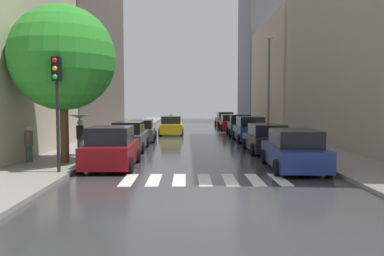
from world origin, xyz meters
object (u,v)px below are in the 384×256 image
at_px(parked_car_right_sixth, 225,120).
at_px(pedestrian_near_tree, 80,125).
at_px(parked_car_left_nearest, 111,149).
at_px(parked_car_right_third, 250,130).
at_px(parked_car_right_fourth, 240,126).
at_px(taxi_midroad, 171,126).
at_px(parked_car_right_second, 266,139).
at_px(street_tree_left, 63,58).
at_px(parked_car_right_fifth, 230,123).
at_px(lamp_post_right, 269,80).
at_px(parked_car_left_second, 129,137).
at_px(pedestrian_foreground, 29,143).
at_px(parked_car_left_third, 142,131).
at_px(parked_car_right_nearest, 294,151).
at_px(traffic_light_left_corner, 57,88).

height_order(parked_car_right_sixth, pedestrian_near_tree, pedestrian_near_tree).
bearing_deg(parked_car_right_sixth, parked_car_left_nearest, 163.64).
relative_size(parked_car_right_third, parked_car_right_fourth, 0.95).
height_order(parked_car_right_third, taxi_midroad, taxi_midroad).
bearing_deg(taxi_midroad, parked_car_right_sixth, -27.94).
xyz_separation_m(parked_car_right_second, street_tree_left, (-9.74, -4.61, 3.91)).
height_order(parked_car_left_nearest, pedestrian_near_tree, pedestrian_near_tree).
height_order(parked_car_right_fifth, pedestrian_near_tree, pedestrian_near_tree).
distance_m(street_tree_left, lamp_post_right, 16.71).
height_order(parked_car_left_second, parked_car_right_second, parked_car_left_second).
relative_size(parked_car_right_sixth, street_tree_left, 0.68).
relative_size(parked_car_left_second, street_tree_left, 0.69).
bearing_deg(parked_car_right_sixth, parked_car_right_fifth, 177.88).
relative_size(pedestrian_foreground, street_tree_left, 0.23).
xyz_separation_m(parked_car_left_third, parked_car_right_fourth, (7.81, 4.91, 0.10)).
xyz_separation_m(parked_car_left_third, parked_car_right_nearest, (7.67, -12.06, 0.04)).
xyz_separation_m(parked_car_left_second, parked_car_right_third, (7.87, 5.15, 0.05)).
relative_size(parked_car_right_fifth, lamp_post_right, 0.57).
height_order(parked_car_left_nearest, parked_car_left_second, parked_car_left_nearest).
height_order(parked_car_right_second, parked_car_right_fifth, parked_car_right_fifth).
distance_m(parked_car_left_nearest, lamp_post_right, 16.12).
height_order(parked_car_left_nearest, parked_car_right_fifth, parked_car_left_nearest).
bearing_deg(parked_car_left_second, parked_car_right_nearest, -131.08).
distance_m(parked_car_right_nearest, pedestrian_near_tree, 10.22).
bearing_deg(lamp_post_right, parked_car_left_third, -173.39).
xyz_separation_m(parked_car_right_nearest, parked_car_right_sixth, (0.14, 29.56, 0.03)).
distance_m(parked_car_left_third, traffic_light_left_corner, 13.64).
relative_size(parked_car_left_second, parked_car_right_third, 1.11).
bearing_deg(parked_car_left_second, parked_car_right_fourth, -37.89).
xyz_separation_m(parked_car_right_sixth, lamp_post_right, (1.63, -16.40, 3.68)).
height_order(street_tree_left, lamp_post_right, lamp_post_right).
distance_m(parked_car_right_third, parked_car_right_fourth, 5.27).
distance_m(parked_car_right_second, pedestrian_foreground, 12.21).
relative_size(parked_car_right_fourth, traffic_light_left_corner, 1.03).
relative_size(pedestrian_near_tree, lamp_post_right, 0.27).
bearing_deg(parked_car_left_second, pedestrian_near_tree, 149.41).
relative_size(parked_car_left_second, parked_car_left_third, 1.01).
distance_m(pedestrian_near_tree, street_tree_left, 3.70).
bearing_deg(parked_car_right_third, parked_car_right_fifth, 0.06).
bearing_deg(parked_car_right_second, parked_car_left_third, 50.25).
bearing_deg(parked_car_left_nearest, taxi_midroad, -6.98).
bearing_deg(parked_car_right_nearest, parked_car_right_second, 1.87).
xyz_separation_m(parked_car_left_third, parked_car_right_second, (7.71, -6.43, 0.01)).
bearing_deg(pedestrian_foreground, traffic_light_left_corner, 150.94).
relative_size(parked_car_right_fifth, pedestrian_near_tree, 2.15).
bearing_deg(lamp_post_right, parked_car_right_nearest, -97.68).
xyz_separation_m(parked_car_left_nearest, lamp_post_right, (9.38, 12.59, 3.67)).
xyz_separation_m(parked_car_right_sixth, pedestrian_near_tree, (-9.80, -26.34, 0.88)).
xyz_separation_m(parked_car_left_nearest, parked_car_right_third, (7.74, 11.14, 0.01)).
bearing_deg(parked_car_left_third, pedestrian_near_tree, 165.11).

